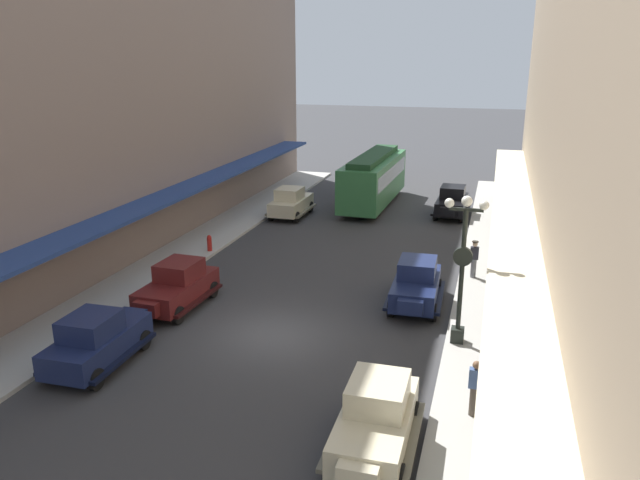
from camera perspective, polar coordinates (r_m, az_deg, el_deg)
ground_plane at (r=22.38m, az=-4.33°, el=-8.74°), size 200.00×200.00×0.00m
sidewalk_left at (r=25.76m, az=-20.27°, el=-6.06°), size 3.00×60.00×0.15m
sidewalk_right at (r=21.16m, az=15.43°, el=-10.73°), size 3.00×60.00×0.15m
building_row_right at (r=19.14m, az=25.73°, el=11.09°), size 4.30×60.00×16.54m
parked_car_0 at (r=24.76m, az=8.95°, el=-3.94°), size 2.26×4.30×1.84m
parked_car_1 at (r=38.85m, az=12.18°, el=3.56°), size 2.22×4.29×1.84m
parked_car_2 at (r=16.08m, az=5.22°, el=-16.04°), size 2.18×4.27×1.84m
parked_car_3 at (r=21.10m, az=-20.08°, el=-8.63°), size 2.20×4.28×1.84m
parked_car_4 at (r=37.90m, az=-2.73°, el=3.59°), size 2.18×4.27×1.84m
parked_car_5 at (r=24.90m, az=-13.13°, el=-4.07°), size 2.27×4.31×1.84m
streetcar at (r=40.63m, az=5.00°, el=5.84°), size 2.74×9.66×3.46m
lamp_post_with_clock at (r=20.92m, az=13.11°, el=-2.18°), size 1.42×0.44×5.16m
fire_hydrant at (r=31.32m, az=-10.26°, el=-0.26°), size 0.24×0.24×0.82m
pedestrian_0 at (r=17.62m, az=14.21°, el=-13.19°), size 0.36×0.24×1.64m
pedestrian_1 at (r=25.89m, az=16.64°, el=-3.42°), size 0.36×0.24×1.64m
pedestrian_2 at (r=38.30m, az=16.15°, el=3.19°), size 0.36×0.28×1.67m
pedestrian_3 at (r=27.89m, az=14.14°, el=-1.70°), size 0.36×0.28×1.67m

